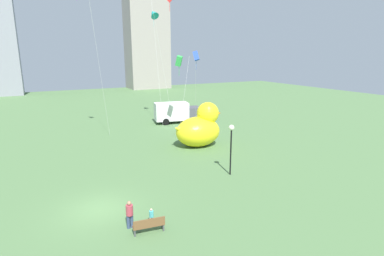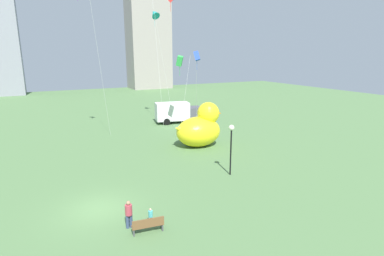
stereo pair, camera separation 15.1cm
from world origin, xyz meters
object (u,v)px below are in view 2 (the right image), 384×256
object	(u,v)px
kite_teal	(155,14)
lamppost	(231,137)
giant_inflatable_duck	(200,128)
box_truck	(177,112)
person_adult	(129,213)
kite_blue	(197,56)
kite_red	(169,6)
kite_green	(180,61)
person_child	(151,216)
park_bench	(148,225)

from	to	relation	value
kite_teal	lamppost	bearing A→B (deg)	-94.89
giant_inflatable_duck	kite_teal	xyz separation A→B (m)	(0.28, 13.65, 12.71)
kite_teal	box_truck	bearing A→B (deg)	-47.29
person_adult	giant_inflatable_duck	world-z (taller)	giant_inflatable_duck
kite_blue	kite_red	distance (m)	7.85
box_truck	kite_blue	bearing A→B (deg)	-71.42
kite_red	kite_green	size ratio (longest dim) A/B	1.84
person_adult	person_child	world-z (taller)	person_adult
park_bench	person_adult	world-z (taller)	person_adult
person_child	kite_red	world-z (taller)	kite_red
kite_teal	person_child	bearing A→B (deg)	-111.09
kite_teal	park_bench	bearing A→B (deg)	-111.32
person_adult	kite_blue	bearing A→B (deg)	53.80
kite_green	kite_teal	xyz separation A→B (m)	(0.14, 8.35, 6.04)
giant_inflatable_duck	box_truck	world-z (taller)	giant_inflatable_duck
kite_green	box_truck	bearing A→B (deg)	69.38
lamppost	kite_red	size ratio (longest dim) A/B	0.24
person_adult	lamppost	distance (m)	10.36
person_child	giant_inflatable_duck	distance (m)	15.74
kite_blue	park_bench	bearing A→B (deg)	-123.46
person_adult	person_child	xyz separation A→B (m)	(1.17, -0.24, -0.34)
person_adult	lamppost	world-z (taller)	lamppost
giant_inflatable_duck	lamppost	world-z (taller)	giant_inflatable_duck
lamppost	kite_teal	size ratio (longest dim) A/B	0.27
park_bench	kite_green	world-z (taller)	kite_green
person_adult	kite_green	bearing A→B (deg)	57.54
kite_teal	kite_red	bearing A→B (deg)	-51.44
park_bench	box_truck	xyz separation A→B (m)	(12.54, 24.36, 0.97)
park_bench	kite_blue	bearing A→B (deg)	56.54
park_bench	kite_teal	bearing A→B (deg)	68.68
person_child	kite_teal	distance (m)	31.18
park_bench	kite_blue	xyz separation A→B (m)	(13.74, 20.79, 8.67)
giant_inflatable_duck	box_truck	bearing A→B (deg)	77.97
lamppost	person_adult	bearing A→B (deg)	-156.99
box_truck	person_adult	bearing A→B (deg)	-119.64
person_adult	lamppost	size ratio (longest dim) A/B	0.39
kite_teal	giant_inflatable_duck	bearing A→B (deg)	-91.18
box_truck	kite_green	world-z (taller)	kite_green
box_truck	giant_inflatable_duck	bearing A→B (deg)	-102.03
park_bench	lamppost	distance (m)	10.21
park_bench	lamppost	size ratio (longest dim) A/B	0.43
giant_inflatable_duck	kite_teal	bearing A→B (deg)	88.82
kite_red	lamppost	bearing A→B (deg)	-99.21
lamppost	box_truck	xyz separation A→B (m)	(3.99, 19.43, -1.65)
person_child	giant_inflatable_duck	size ratio (longest dim) A/B	0.18
kite_blue	kite_green	xyz separation A→B (m)	(-3.47, -2.47, -0.53)
park_bench	kite_blue	world-z (taller)	kite_blue
kite_red	kite_green	xyz separation A→B (m)	(-1.52, -6.61, -6.91)
park_bench	person_adult	distance (m)	1.30
giant_inflatable_duck	box_truck	size ratio (longest dim) A/B	0.83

